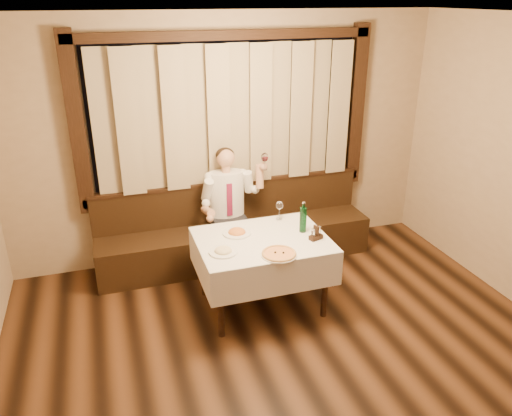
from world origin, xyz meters
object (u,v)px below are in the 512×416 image
object	(u,v)px
dining_table	(262,248)
pasta_red	(237,230)
banquette	(235,235)
seated_man	(229,200)
green_bottle	(303,219)
cruet_caddy	(316,235)
pasta_cream	(223,249)
pizza	(279,254)

from	to	relation	value
dining_table	pasta_red	size ratio (longest dim) A/B	4.50
banquette	seated_man	world-z (taller)	seated_man
green_bottle	cruet_caddy	xyz separation A→B (m)	(0.05, -0.20, -0.09)
green_bottle	banquette	bearing A→B (deg)	113.71
dining_table	green_bottle	size ratio (longest dim) A/B	3.99
pasta_red	cruet_caddy	bearing A→B (deg)	-26.61
pasta_red	pasta_cream	bearing A→B (deg)	-123.67
banquette	pasta_red	world-z (taller)	banquette
pasta_red	green_bottle	distance (m)	0.67
pasta_cream	pasta_red	bearing A→B (deg)	56.33
green_bottle	seated_man	world-z (taller)	seated_man
dining_table	green_bottle	distance (m)	0.50
pasta_red	seated_man	distance (m)	0.76
seated_man	pasta_cream	bearing A→B (deg)	-107.60
cruet_caddy	seated_man	distance (m)	1.24
pasta_red	seated_man	world-z (taller)	seated_man
pasta_cream	green_bottle	world-z (taller)	green_bottle
pizza	pasta_cream	world-z (taller)	pasta_cream
seated_man	green_bottle	bearing A→B (deg)	-60.05
green_bottle	seated_man	distance (m)	1.05
pasta_red	green_bottle	bearing A→B (deg)	-13.15
pizza	banquette	bearing A→B (deg)	91.60
banquette	dining_table	size ratio (longest dim) A/B	2.52
green_bottle	pasta_cream	bearing A→B (deg)	-167.76
green_bottle	pizza	bearing A→B (deg)	-135.27
green_bottle	seated_man	bearing A→B (deg)	119.95
banquette	dining_table	distance (m)	1.08
pasta_red	cruet_caddy	distance (m)	0.78
banquette	pizza	xyz separation A→B (m)	(0.04, -1.39, 0.46)
dining_table	pasta_red	xyz separation A→B (m)	(-0.21, 0.18, 0.14)
pizza	green_bottle	xyz separation A→B (m)	(0.40, 0.39, 0.12)
dining_table	cruet_caddy	bearing A→B (deg)	-18.92
pizza	seated_man	bearing A→B (deg)	95.44
pasta_red	green_bottle	size ratio (longest dim) A/B	0.89
banquette	pasta_red	distance (m)	0.99
banquette	green_bottle	bearing A→B (deg)	-66.29
pasta_red	cruet_caddy	size ratio (longest dim) A/B	1.94
dining_table	pizza	world-z (taller)	pizza
green_bottle	cruet_caddy	bearing A→B (deg)	-74.65
dining_table	pasta_cream	world-z (taller)	pasta_cream
dining_table	seated_man	size ratio (longest dim) A/B	0.91
banquette	pasta_cream	size ratio (longest dim) A/B	11.96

